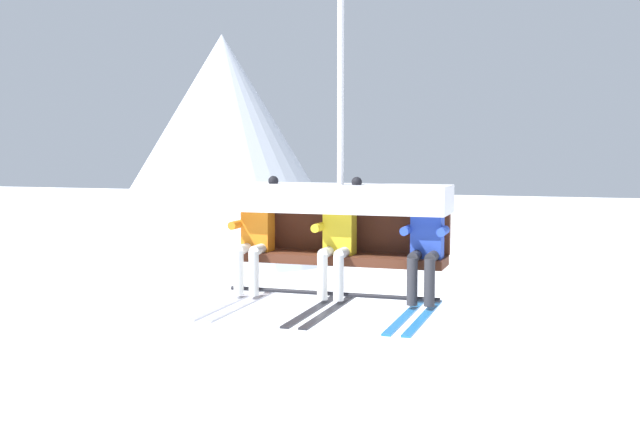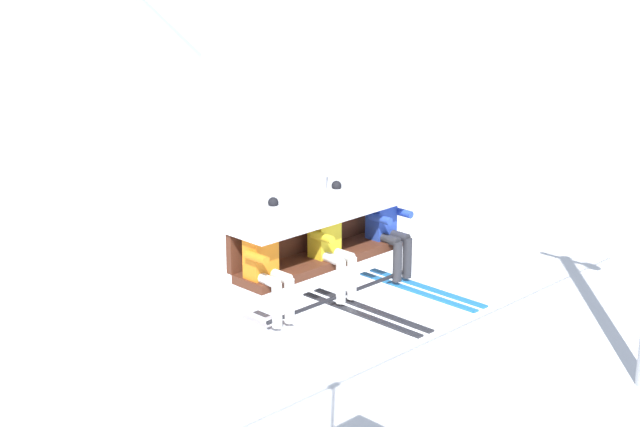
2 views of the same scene
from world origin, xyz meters
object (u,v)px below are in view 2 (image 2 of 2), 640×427
(skier_yellow, at_px, (333,243))
(skier_blue, at_px, (389,226))
(skier_orange, at_px, (269,263))
(chairlift_chair, at_px, (319,212))

(skier_yellow, bearing_deg, skier_blue, -0.41)
(skier_yellow, bearing_deg, skier_orange, 180.00)
(skier_yellow, height_order, skier_blue, skier_yellow)
(skier_yellow, xyz_separation_m, skier_blue, (0.95, -0.01, -0.02))
(skier_orange, relative_size, skier_yellow, 1.00)
(chairlift_chair, bearing_deg, skier_orange, -167.29)
(chairlift_chair, xyz_separation_m, skier_blue, (0.95, -0.22, -0.33))
(skier_orange, bearing_deg, skier_yellow, 0.00)
(chairlift_chair, relative_size, skier_orange, 2.29)
(skier_orange, height_order, skier_blue, skier_orange)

